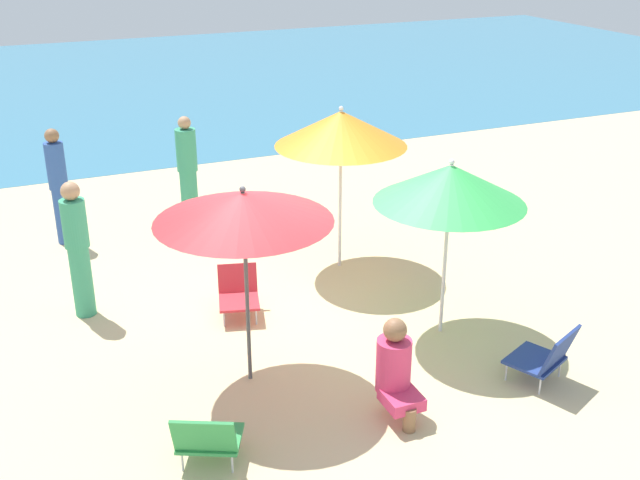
{
  "coord_description": "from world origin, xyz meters",
  "views": [
    {
      "loc": [
        -2.74,
        -6.91,
        4.37
      ],
      "look_at": [
        0.64,
        0.98,
        0.7
      ],
      "focal_mm": 43.39,
      "sensor_mm": 36.0,
      "label": 1
    }
  ],
  "objects_px": {
    "umbrella_red": "(243,207)",
    "person_b": "(59,185)",
    "beach_chair_a": "(207,438)",
    "person_c": "(396,368)",
    "umbrella_green": "(450,184)",
    "beach_chair_c": "(238,292)",
    "person_a": "(78,249)",
    "umbrella_orange": "(341,129)",
    "person_d": "(188,170)",
    "beach_chair_b": "(546,356)"
  },
  "relations": [
    {
      "from": "beach_chair_b",
      "to": "person_a",
      "type": "bearing_deg",
      "value": 26.03
    },
    {
      "from": "beach_chair_c",
      "to": "person_a",
      "type": "relative_size",
      "value": 0.41
    },
    {
      "from": "umbrella_red",
      "to": "person_b",
      "type": "distance_m",
      "value": 4.66
    },
    {
      "from": "umbrella_orange",
      "to": "person_b",
      "type": "bearing_deg",
      "value": 145.36
    },
    {
      "from": "umbrella_red",
      "to": "umbrella_green",
      "type": "height_order",
      "value": "umbrella_red"
    },
    {
      "from": "person_a",
      "to": "person_b",
      "type": "relative_size",
      "value": 0.98
    },
    {
      "from": "umbrella_green",
      "to": "beach_chair_c",
      "type": "xyz_separation_m",
      "value": [
        -1.96,
        1.3,
        -1.47
      ]
    },
    {
      "from": "beach_chair_a",
      "to": "umbrella_red",
      "type": "bearing_deg",
      "value": -7.2
    },
    {
      "from": "umbrella_red",
      "to": "person_a",
      "type": "height_order",
      "value": "umbrella_red"
    },
    {
      "from": "umbrella_red",
      "to": "umbrella_orange",
      "type": "bearing_deg",
      "value": 47.15
    },
    {
      "from": "umbrella_orange",
      "to": "umbrella_green",
      "type": "xyz_separation_m",
      "value": [
        0.32,
        -2.04,
        -0.13
      ]
    },
    {
      "from": "person_c",
      "to": "beach_chair_c",
      "type": "bearing_deg",
      "value": -162.74
    },
    {
      "from": "person_b",
      "to": "person_c",
      "type": "height_order",
      "value": "person_b"
    },
    {
      "from": "person_b",
      "to": "person_d",
      "type": "relative_size",
      "value": 1.02
    },
    {
      "from": "beach_chair_a",
      "to": "person_a",
      "type": "distance_m",
      "value": 3.3
    },
    {
      "from": "umbrella_orange",
      "to": "umbrella_red",
      "type": "bearing_deg",
      "value": -132.85
    },
    {
      "from": "beach_chair_a",
      "to": "umbrella_orange",
      "type": "bearing_deg",
      "value": -13.71
    },
    {
      "from": "beach_chair_c",
      "to": "person_d",
      "type": "xyz_separation_m",
      "value": [
        0.21,
        3.07,
        0.55
      ]
    },
    {
      "from": "umbrella_orange",
      "to": "umbrella_green",
      "type": "bearing_deg",
      "value": -81.1
    },
    {
      "from": "umbrella_orange",
      "to": "umbrella_green",
      "type": "relative_size",
      "value": 1.07
    },
    {
      "from": "person_b",
      "to": "umbrella_red",
      "type": "bearing_deg",
      "value": -39.29
    },
    {
      "from": "beach_chair_a",
      "to": "umbrella_green",
      "type": "bearing_deg",
      "value": -42.07
    },
    {
      "from": "umbrella_orange",
      "to": "beach_chair_c",
      "type": "xyz_separation_m",
      "value": [
        -1.64,
        -0.74,
        -1.6
      ]
    },
    {
      "from": "umbrella_green",
      "to": "person_a",
      "type": "xyz_separation_m",
      "value": [
        -3.62,
        1.98,
        -0.91
      ]
    },
    {
      "from": "umbrella_green",
      "to": "person_b",
      "type": "height_order",
      "value": "umbrella_green"
    },
    {
      "from": "beach_chair_b",
      "to": "beach_chair_a",
      "type": "bearing_deg",
      "value": 63.86
    },
    {
      "from": "umbrella_red",
      "to": "person_b",
      "type": "height_order",
      "value": "umbrella_red"
    },
    {
      "from": "umbrella_red",
      "to": "person_b",
      "type": "bearing_deg",
      "value": 106.73
    },
    {
      "from": "umbrella_red",
      "to": "person_d",
      "type": "xyz_separation_m",
      "value": [
        0.53,
        4.43,
        -1.03
      ]
    },
    {
      "from": "umbrella_red",
      "to": "person_c",
      "type": "distance_m",
      "value": 2.04
    },
    {
      "from": "beach_chair_c",
      "to": "person_c",
      "type": "distance_m",
      "value": 2.57
    },
    {
      "from": "person_c",
      "to": "person_b",
      "type": "bearing_deg",
      "value": -156.1
    },
    {
      "from": "person_a",
      "to": "person_b",
      "type": "bearing_deg",
      "value": 103.56
    },
    {
      "from": "person_a",
      "to": "person_d",
      "type": "bearing_deg",
      "value": 66.16
    },
    {
      "from": "beach_chair_a",
      "to": "beach_chair_c",
      "type": "distance_m",
      "value": 2.73
    },
    {
      "from": "umbrella_green",
      "to": "person_b",
      "type": "relative_size",
      "value": 1.22
    },
    {
      "from": "umbrella_orange",
      "to": "beach_chair_c",
      "type": "distance_m",
      "value": 2.4
    },
    {
      "from": "umbrella_orange",
      "to": "beach_chair_c",
      "type": "relative_size",
      "value": 3.21
    },
    {
      "from": "beach_chair_c",
      "to": "person_a",
      "type": "distance_m",
      "value": 1.88
    },
    {
      "from": "umbrella_orange",
      "to": "umbrella_green",
      "type": "distance_m",
      "value": 2.07
    },
    {
      "from": "umbrella_green",
      "to": "person_c",
      "type": "height_order",
      "value": "umbrella_green"
    },
    {
      "from": "beach_chair_c",
      "to": "person_a",
      "type": "bearing_deg",
      "value": -97.44
    },
    {
      "from": "umbrella_red",
      "to": "beach_chair_b",
      "type": "height_order",
      "value": "umbrella_red"
    },
    {
      "from": "person_a",
      "to": "person_b",
      "type": "xyz_separation_m",
      "value": [
        0.03,
        2.31,
        0.02
      ]
    },
    {
      "from": "umbrella_red",
      "to": "beach_chair_c",
      "type": "height_order",
      "value": "umbrella_red"
    },
    {
      "from": "person_a",
      "to": "person_c",
      "type": "bearing_deg",
      "value": -38.23
    },
    {
      "from": "umbrella_red",
      "to": "beach_chair_c",
      "type": "relative_size",
      "value": 3.06
    },
    {
      "from": "umbrella_red",
      "to": "beach_chair_c",
      "type": "xyz_separation_m",
      "value": [
        0.32,
        1.36,
        -1.58
      ]
    },
    {
      "from": "umbrella_green",
      "to": "beach_chair_c",
      "type": "bearing_deg",
      "value": 146.47
    },
    {
      "from": "umbrella_red",
      "to": "person_d",
      "type": "height_order",
      "value": "umbrella_red"
    }
  ]
}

